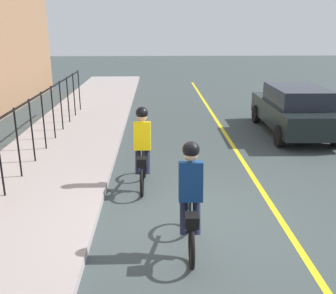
# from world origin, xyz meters

# --- Properties ---
(ground_plane) EXTENTS (80.00, 80.00, 0.00)m
(ground_plane) POSITION_xyz_m (0.00, 0.00, 0.00)
(ground_plane) COLOR #384142
(lane_line_centre) EXTENTS (36.00, 0.12, 0.01)m
(lane_line_centre) POSITION_xyz_m (0.00, -1.60, 0.00)
(lane_line_centre) COLOR yellow
(lane_line_centre) RESTS_ON ground
(sidewalk) EXTENTS (40.00, 3.20, 0.15)m
(sidewalk) POSITION_xyz_m (0.00, 3.40, 0.07)
(sidewalk) COLOR gray
(sidewalk) RESTS_ON ground
(cyclist_lead) EXTENTS (1.71, 0.37, 1.83)m
(cyclist_lead) POSITION_xyz_m (1.65, 1.00, 0.91)
(cyclist_lead) COLOR black
(cyclist_lead) RESTS_ON ground
(cyclist_follow) EXTENTS (1.71, 0.37, 1.83)m
(cyclist_follow) POSITION_xyz_m (-0.88, 0.19, 0.91)
(cyclist_follow) COLOR black
(cyclist_follow) RESTS_ON ground
(patrol_sedan) EXTENTS (4.43, 1.99, 1.58)m
(patrol_sedan) POSITION_xyz_m (5.99, -3.84, 0.82)
(patrol_sedan) COLOR black
(patrol_sedan) RESTS_ON ground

